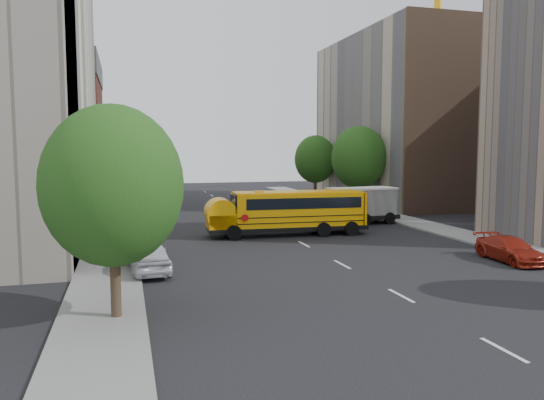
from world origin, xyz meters
name	(u,v)px	position (x,y,z in m)	size (l,w,h in m)	color
ground	(294,239)	(0.00, 0.00, 0.00)	(120.00, 120.00, 0.00)	black
sidewalk_left	(113,234)	(-11.50, 5.00, 0.06)	(3.00, 80.00, 0.12)	slate
sidewalk_right	(411,222)	(11.50, 5.00, 0.06)	(3.00, 80.00, 0.12)	slate
lane_markings	(257,220)	(0.00, 10.00, 0.01)	(0.15, 64.00, 0.01)	silver
building_left_cream	(6,86)	(-18.00, 6.00, 10.00)	(10.00, 26.00, 20.00)	beige
building_left_redbrick	(52,143)	(-18.00, 28.00, 6.50)	(10.00, 15.00, 13.00)	maroon
building_right_far	(395,120)	(18.00, 20.00, 9.00)	(10.00, 22.00, 18.00)	#BAAA90
building_right_sidewall	(455,114)	(18.00, 9.00, 9.00)	(10.10, 0.30, 18.00)	brown
tower_crane	(454,2)	(30.25, 28.00, 24.48)	(28.50, 1.20, 35.75)	#EDAA13
street_tree_0	(113,186)	(-11.00, -14.00, 4.64)	(4.80, 4.80, 7.41)	#38281C
street_tree_1	(117,167)	(-11.00, -4.00, 4.95)	(5.12, 5.12, 7.90)	#38281C
street_tree_2	(120,162)	(-11.00, 14.00, 4.83)	(4.99, 4.99, 7.71)	#38281C
street_tree_4	(359,158)	(11.00, 14.00, 5.08)	(5.25, 5.25, 8.10)	#38281C
street_tree_5	(315,159)	(11.00, 26.00, 4.70)	(4.86, 4.86, 7.51)	#38281C
school_bus	(286,210)	(-0.03, 1.71, 1.72)	(11.02, 3.06, 3.08)	black
safari_truck	(357,205)	(6.95, 5.38, 1.51)	(6.91, 3.16, 2.86)	black
parked_car_0	(149,257)	(-9.60, -7.13, 0.77)	(1.83, 4.54, 1.55)	silver
parked_car_1	(140,211)	(-9.50, 12.21, 0.78)	(1.65, 4.74, 1.56)	silver
parked_car_2	(136,201)	(-9.60, 20.91, 0.77)	(2.55, 5.53, 1.54)	black
parked_car_3	(510,249)	(8.80, -9.62, 0.64)	(1.80, 4.42, 1.28)	maroon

